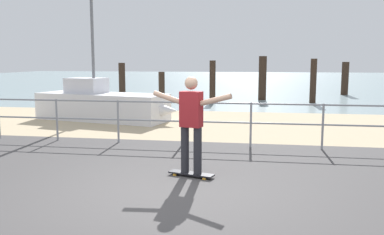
% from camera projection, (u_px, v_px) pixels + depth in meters
% --- Properties ---
extents(ground_plane, '(24.00, 10.00, 0.04)m').
position_uv_depth(ground_plane, '(140.00, 220.00, 5.24)').
color(ground_plane, '#474444').
rests_on(ground_plane, ground).
extents(beach_strip, '(24.00, 6.00, 0.04)m').
position_uv_depth(beach_strip, '(213.00, 124.00, 13.05)').
color(beach_strip, tan).
rests_on(beach_strip, ground).
extents(sea_surface, '(72.00, 50.00, 0.04)m').
position_uv_depth(sea_surface, '(246.00, 80.00, 40.39)').
color(sea_surface, '#849EA3').
rests_on(sea_surface, ground).
extents(railing_fence, '(14.29, 0.05, 1.05)m').
position_uv_depth(railing_fence, '(150.00, 115.00, 9.82)').
color(railing_fence, gray).
rests_on(railing_fence, ground).
extents(sailboat, '(5.07, 2.35, 5.42)m').
position_uv_depth(sailboat, '(106.00, 105.00, 13.65)').
color(sailboat, silver).
rests_on(sailboat, ground).
extents(skateboard, '(0.82, 0.41, 0.08)m').
position_uv_depth(skateboard, '(191.00, 174.00, 7.12)').
color(skateboard, black).
rests_on(skateboard, ground).
extents(skateboarder, '(1.41, 0.49, 1.65)m').
position_uv_depth(skateboarder, '(191.00, 119.00, 6.99)').
color(skateboarder, '#26262B').
rests_on(skateboarder, skateboard).
extents(groyne_post_0, '(0.32, 0.32, 1.84)m').
position_uv_depth(groyne_post_0, '(122.00, 81.00, 20.62)').
color(groyne_post_0, '#332319').
rests_on(groyne_post_0, ground).
extents(groyne_post_1, '(0.29, 0.29, 1.44)m').
position_uv_depth(groyne_post_1, '(162.00, 87.00, 19.17)').
color(groyne_post_1, '#332319').
rests_on(groyne_post_1, ground).
extents(groyne_post_2, '(0.28, 0.28, 1.96)m').
position_uv_depth(groyne_post_2, '(212.00, 82.00, 19.31)').
color(groyne_post_2, '#332319').
rests_on(groyne_post_2, ground).
extents(groyne_post_3, '(0.38, 0.38, 2.17)m').
position_uv_depth(groyne_post_3, '(262.00, 78.00, 20.36)').
color(groyne_post_3, '#332319').
rests_on(groyne_post_3, ground).
extents(groyne_post_4, '(0.29, 0.29, 2.04)m').
position_uv_depth(groyne_post_4, '(313.00, 81.00, 18.99)').
color(groyne_post_4, '#332319').
rests_on(groyne_post_4, ground).
extents(groyne_post_5, '(0.39, 0.39, 1.87)m').
position_uv_depth(groyne_post_5, '(345.00, 79.00, 23.34)').
color(groyne_post_5, '#332319').
rests_on(groyne_post_5, ground).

